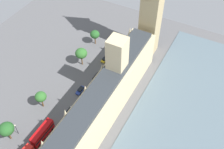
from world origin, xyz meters
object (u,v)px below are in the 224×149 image
car_yellow_cab_corner (105,59)px  plane_tree_slot_12 (95,34)px  plane_tree_leading (41,97)px  pedestrian_by_river_gate (84,105)px  plane_tree_slot_10 (81,53)px  pedestrian_opposite_hall (108,71)px  car_blue_kerbside (80,90)px  street_lamp_slot_13 (16,128)px  car_white_midblock (69,112)px  parliament_building (100,105)px  plane_tree_slot_11 (6,129)px  double_decker_bus_trailing (42,133)px  car_black_far_end (97,76)px  pedestrian_near_tower (60,140)px

car_yellow_cab_corner → plane_tree_slot_12: plane_tree_slot_12 is taller
plane_tree_leading → pedestrian_by_river_gate: bearing=-151.9°
plane_tree_leading → plane_tree_slot_10: 27.35m
plane_tree_slot_10 → plane_tree_slot_12: plane_tree_slot_10 is taller
pedestrian_opposite_hall → car_blue_kerbside: bearing=-174.1°
pedestrian_opposite_hall → street_lamp_slot_13: size_ratio=0.31×
car_white_midblock → plane_tree_slot_12: plane_tree_slot_12 is taller
parliament_building → plane_tree_slot_11: size_ratio=9.35×
double_decker_bus_trailing → plane_tree_leading: 14.36m
car_blue_kerbside → plane_tree_slot_10: bearing=-59.9°
pedestrian_opposite_hall → plane_tree_slot_12: size_ratio=0.23×
car_white_midblock → double_decker_bus_trailing: bearing=80.4°
car_white_midblock → street_lamp_slot_13: street_lamp_slot_13 is taller
pedestrian_by_river_gate → plane_tree_slot_12: size_ratio=0.21×
pedestrian_by_river_gate → plane_tree_slot_12: plane_tree_slot_12 is taller
car_yellow_cab_corner → pedestrian_opposite_hall: (-5.08, 6.07, -0.12)m
street_lamp_slot_13 → car_white_midblock: bearing=-124.8°
pedestrian_opposite_hall → plane_tree_slot_12: 21.51m
parliament_building → car_white_midblock: (11.98, 3.23, -7.86)m
car_black_far_end → pedestrian_opposite_hall: car_black_far_end is taller
parliament_building → plane_tree_slot_12: bearing=-57.1°
car_black_far_end → car_white_midblock: (0.05, 21.22, 0.00)m
car_white_midblock → plane_tree_slot_11: (12.37, 19.15, 5.21)m
car_white_midblock → plane_tree_slot_11: 23.39m
car_blue_kerbside → plane_tree_slot_12: (10.13, -29.45, 4.61)m
car_black_far_end → car_white_midblock: bearing=95.5°
car_blue_kerbside → car_white_midblock: 11.30m
car_black_far_end → pedestrian_near_tower: 33.22m
car_black_far_end → car_white_midblock: 21.22m
plane_tree_slot_12 → street_lamp_slot_13: size_ratio=1.34×
car_blue_kerbside → car_white_midblock: (-2.02, 11.12, -0.00)m
double_decker_bus_trailing → pedestrian_opposite_hall: 39.64m
pedestrian_by_river_gate → plane_tree_leading: 16.86m
pedestrian_by_river_gate → plane_tree_slot_11: bearing=-10.9°
car_yellow_cab_corner → parliament_building: bearing=-58.3°
pedestrian_opposite_hall → plane_tree_leading: 31.87m
pedestrian_near_tower → plane_tree_slot_11: 18.51m
car_white_midblock → car_black_far_end: bearing=-89.3°
pedestrian_near_tower → plane_tree_leading: (14.78, -9.69, 5.03)m
plane_tree_leading → plane_tree_slot_12: (1.13, -42.67, -0.30)m
car_blue_kerbside → plane_tree_slot_12: size_ratio=0.62×
car_white_midblock → plane_tree_slot_12: (12.15, -40.57, 4.61)m
plane_tree_leading → plane_tree_slot_10: (-1.00, -27.33, 0.75)m
car_yellow_cab_corner → plane_tree_slot_12: (10.08, -8.44, 4.62)m
car_white_midblock → plane_tree_slot_10: bearing=-67.5°
parliament_building → pedestrian_opposite_hall: parliament_building is taller
double_decker_bus_trailing → plane_tree_slot_12: size_ratio=1.41×
pedestrian_opposite_hall → plane_tree_leading: (14.04, 28.16, 5.03)m
car_yellow_cab_corner → plane_tree_slot_10: bearing=-133.3°
plane_tree_slot_12 → car_black_far_end: bearing=122.3°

